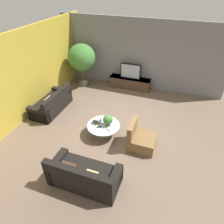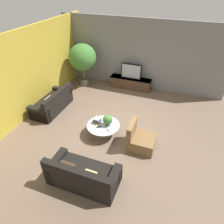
{
  "view_description": "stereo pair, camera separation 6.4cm",
  "coord_description": "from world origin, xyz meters",
  "views": [
    {
      "loc": [
        1.8,
        -5.2,
        4.46
      ],
      "look_at": [
        -0.09,
        0.03,
        0.55
      ],
      "focal_mm": 32.0,
      "sensor_mm": 36.0,
      "label": 1
    },
    {
      "loc": [
        1.86,
        -5.18,
        4.46
      ],
      "look_at": [
        -0.09,
        0.03,
        0.55
      ],
      "focal_mm": 32.0,
      "sensor_mm": 36.0,
      "label": 2
    }
  ],
  "objects": [
    {
      "name": "couch_by_wall",
      "position": [
        -2.58,
        0.13,
        0.28
      ],
      "size": [
        0.84,
        1.78,
        0.84
      ],
      "rotation": [
        0.0,
        0.0,
        -1.57
      ],
      "color": "black",
      "rests_on": "ground"
    },
    {
      "name": "remote_silver",
      "position": [
        0.07,
        -0.73,
        0.4
      ],
      "size": [
        0.15,
        0.13,
        0.02
      ],
      "primitive_type": "cube",
      "rotation": [
        0.0,
        0.0,
        0.92
      ],
      "color": "gray",
      "rests_on": "coffee_table"
    },
    {
      "name": "back_wall_stone",
      "position": [
        0.0,
        3.26,
        1.5
      ],
      "size": [
        7.4,
        0.12,
        3.0
      ],
      "primitive_type": "cube",
      "color": "slate",
      "rests_on": "ground"
    },
    {
      "name": "remote_black",
      "position": [
        -0.27,
        -0.69,
        0.4
      ],
      "size": [
        0.14,
        0.14,
        0.02
      ],
      "primitive_type": "cube",
      "rotation": [
        0.0,
        0.0,
        -0.78
      ],
      "color": "black",
      "rests_on": "coffee_table"
    },
    {
      "name": "side_wall_left",
      "position": [
        -3.26,
        0.2,
        1.5
      ],
      "size": [
        0.12,
        7.4,
        3.0
      ],
      "primitive_type": "cube",
      "color": "gold",
      "rests_on": "ground"
    },
    {
      "name": "media_console",
      "position": [
        -0.26,
        2.94,
        0.25
      ],
      "size": [
        1.9,
        0.5,
        0.49
      ],
      "color": "#473323",
      "rests_on": "ground"
    },
    {
      "name": "armchair_wicker",
      "position": [
        1.09,
        -0.68,
        0.27
      ],
      "size": [
        0.8,
        0.76,
        0.86
      ],
      "rotation": [
        0.0,
        0.0,
        1.57
      ],
      "color": "brown",
      "rests_on": "ground"
    },
    {
      "name": "coffee_table",
      "position": [
        -0.18,
        -0.54,
        0.27
      ],
      "size": [
        1.08,
        1.08,
        0.39
      ],
      "color": "#756656",
      "rests_on": "ground"
    },
    {
      "name": "television",
      "position": [
        -0.26,
        2.94,
        0.82
      ],
      "size": [
        0.91,
        0.13,
        0.68
      ],
      "color": "black",
      "rests_on": "media_console"
    },
    {
      "name": "potted_palm_tall",
      "position": [
        -2.41,
        2.47,
        1.31
      ],
      "size": [
        1.23,
        1.23,
        1.94
      ],
      "color": "#514C47",
      "rests_on": "ground"
    },
    {
      "name": "ground_plane",
      "position": [
        0.0,
        0.0,
        0.0
      ],
      "size": [
        24.0,
        24.0,
        0.0
      ],
      "primitive_type": "plane",
      "color": "brown"
    },
    {
      "name": "potted_plant_tabletop",
      "position": [
        -0.04,
        -0.49,
        0.59
      ],
      "size": [
        0.31,
        0.31,
        0.38
      ],
      "color": "#514C47",
      "rests_on": "coffee_table"
    },
    {
      "name": "book_stack",
      "position": [
        -0.42,
        -0.46,
        0.46
      ],
      "size": [
        0.26,
        0.3,
        0.16
      ],
      "color": "gold",
      "rests_on": "coffee_table"
    },
    {
      "name": "couch_near_entry",
      "position": [
        0.06,
        -2.46,
        0.28
      ],
      "size": [
        1.77,
        0.84,
        0.84
      ],
      "rotation": [
        0.0,
        0.0,
        3.14
      ],
      "color": "black",
      "rests_on": "ground"
    }
  ]
}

